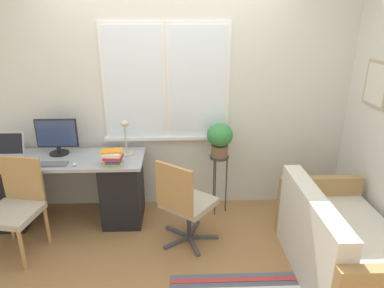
{
  "coord_description": "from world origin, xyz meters",
  "views": [
    {
      "loc": [
        0.13,
        -3.0,
        2.12
      ],
      "look_at": [
        0.24,
        0.15,
        0.93
      ],
      "focal_mm": 32.0,
      "sensor_mm": 36.0,
      "label": 1
    }
  ],
  "objects_px": {
    "mouse": "(74,164)",
    "potted_plant": "(220,138)",
    "keyboard": "(49,164)",
    "book_stack": "(113,157)",
    "plant_stand": "(219,166)",
    "couch_loveseat": "(342,248)",
    "laptop": "(6,154)",
    "monitor": "(57,136)",
    "desk_lamp": "(125,134)",
    "desk_chair_wooden": "(15,205)",
    "office_chair_swivel": "(184,202)"
  },
  "relations": [
    {
      "from": "desk_chair_wooden",
      "to": "couch_loveseat",
      "type": "xyz_separation_m",
      "value": [
        2.88,
        -0.48,
        -0.2
      ]
    },
    {
      "from": "laptop",
      "to": "mouse",
      "type": "distance_m",
      "value": 0.77
    },
    {
      "from": "desk_lamp",
      "to": "potted_plant",
      "type": "relative_size",
      "value": 1.0
    },
    {
      "from": "plant_stand",
      "to": "monitor",
      "type": "bearing_deg",
      "value": 179.68
    },
    {
      "from": "couch_loveseat",
      "to": "plant_stand",
      "type": "distance_m",
      "value": 1.45
    },
    {
      "from": "couch_loveseat",
      "to": "laptop",
      "type": "bearing_deg",
      "value": 73.04
    },
    {
      "from": "couch_loveseat",
      "to": "plant_stand",
      "type": "xyz_separation_m",
      "value": [
        -0.93,
        1.07,
        0.29
      ]
    },
    {
      "from": "desk_lamp",
      "to": "mouse",
      "type": "bearing_deg",
      "value": -148.75
    },
    {
      "from": "couch_loveseat",
      "to": "plant_stand",
      "type": "bearing_deg",
      "value": 40.86
    },
    {
      "from": "book_stack",
      "to": "couch_loveseat",
      "type": "distance_m",
      "value": 2.23
    },
    {
      "from": "mouse",
      "to": "couch_loveseat",
      "type": "height_order",
      "value": "couch_loveseat"
    },
    {
      "from": "office_chair_swivel",
      "to": "plant_stand",
      "type": "height_order",
      "value": "office_chair_swivel"
    },
    {
      "from": "plant_stand",
      "to": "mouse",
      "type": "bearing_deg",
      "value": -168.09
    },
    {
      "from": "monitor",
      "to": "book_stack",
      "type": "relative_size",
      "value": 1.92
    },
    {
      "from": "desk_lamp",
      "to": "laptop",
      "type": "bearing_deg",
      "value": -175.51
    },
    {
      "from": "mouse",
      "to": "potted_plant",
      "type": "distance_m",
      "value": 1.5
    },
    {
      "from": "couch_loveseat",
      "to": "potted_plant",
      "type": "height_order",
      "value": "potted_plant"
    },
    {
      "from": "keyboard",
      "to": "book_stack",
      "type": "distance_m",
      "value": 0.64
    },
    {
      "from": "book_stack",
      "to": "couch_loveseat",
      "type": "xyz_separation_m",
      "value": [
        2.01,
        -0.78,
        -0.54
      ]
    },
    {
      "from": "laptop",
      "to": "monitor",
      "type": "height_order",
      "value": "monitor"
    },
    {
      "from": "mouse",
      "to": "potted_plant",
      "type": "xyz_separation_m",
      "value": [
        1.46,
        0.31,
        0.15
      ]
    },
    {
      "from": "office_chair_swivel",
      "to": "plant_stand",
      "type": "bearing_deg",
      "value": -86.35
    },
    {
      "from": "mouse",
      "to": "desk_lamp",
      "type": "bearing_deg",
      "value": 31.25
    },
    {
      "from": "desk_chair_wooden",
      "to": "couch_loveseat",
      "type": "relative_size",
      "value": 0.65
    },
    {
      "from": "plant_stand",
      "to": "keyboard",
      "type": "bearing_deg",
      "value": -170.63
    },
    {
      "from": "book_stack",
      "to": "desk_lamp",
      "type": "bearing_deg",
      "value": 70.87
    },
    {
      "from": "book_stack",
      "to": "potted_plant",
      "type": "relative_size",
      "value": 0.6
    },
    {
      "from": "couch_loveseat",
      "to": "potted_plant",
      "type": "bearing_deg",
      "value": 40.86
    },
    {
      "from": "desk_lamp",
      "to": "book_stack",
      "type": "xyz_separation_m",
      "value": [
        -0.09,
        -0.27,
        -0.14
      ]
    },
    {
      "from": "laptop",
      "to": "desk_chair_wooden",
      "type": "bearing_deg",
      "value": -62.46
    },
    {
      "from": "keyboard",
      "to": "mouse",
      "type": "height_order",
      "value": "mouse"
    },
    {
      "from": "keyboard",
      "to": "monitor",
      "type": "bearing_deg",
      "value": 87.61
    },
    {
      "from": "keyboard",
      "to": "desk_lamp",
      "type": "distance_m",
      "value": 0.8
    },
    {
      "from": "desk_chair_wooden",
      "to": "plant_stand",
      "type": "relative_size",
      "value": 1.3
    },
    {
      "from": "monitor",
      "to": "desk_chair_wooden",
      "type": "bearing_deg",
      "value": -111.96
    },
    {
      "from": "desk_chair_wooden",
      "to": "laptop",
      "type": "bearing_deg",
      "value": 128.81
    },
    {
      "from": "office_chair_swivel",
      "to": "desk_chair_wooden",
      "type": "bearing_deg",
      "value": 39.35
    },
    {
      "from": "book_stack",
      "to": "desk_chair_wooden",
      "type": "xyz_separation_m",
      "value": [
        -0.87,
        -0.31,
        -0.34
      ]
    },
    {
      "from": "plant_stand",
      "to": "office_chair_swivel",
      "type": "bearing_deg",
      "value": -124.53
    },
    {
      "from": "keyboard",
      "to": "plant_stand",
      "type": "relative_size",
      "value": 0.53
    },
    {
      "from": "monitor",
      "to": "desk_chair_wooden",
      "type": "distance_m",
      "value": 0.8
    },
    {
      "from": "mouse",
      "to": "couch_loveseat",
      "type": "distance_m",
      "value": 2.55
    },
    {
      "from": "desk_lamp",
      "to": "plant_stand",
      "type": "distance_m",
      "value": 1.06
    },
    {
      "from": "keyboard",
      "to": "desk_chair_wooden",
      "type": "xyz_separation_m",
      "value": [
        -0.23,
        -0.31,
        -0.27
      ]
    },
    {
      "from": "keyboard",
      "to": "book_stack",
      "type": "height_order",
      "value": "book_stack"
    },
    {
      "from": "laptop",
      "to": "book_stack",
      "type": "height_order",
      "value": "laptop"
    },
    {
      "from": "desk_lamp",
      "to": "plant_stand",
      "type": "bearing_deg",
      "value": 1.37
    },
    {
      "from": "desk_lamp",
      "to": "couch_loveseat",
      "type": "bearing_deg",
      "value": -28.67
    },
    {
      "from": "mouse",
      "to": "desk_lamp",
      "type": "xyz_separation_m",
      "value": [
        0.47,
        0.28,
        0.2
      ]
    },
    {
      "from": "mouse",
      "to": "potted_plant",
      "type": "height_order",
      "value": "potted_plant"
    }
  ]
}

